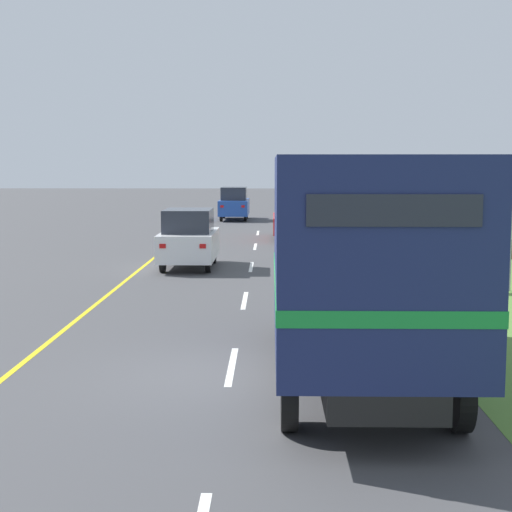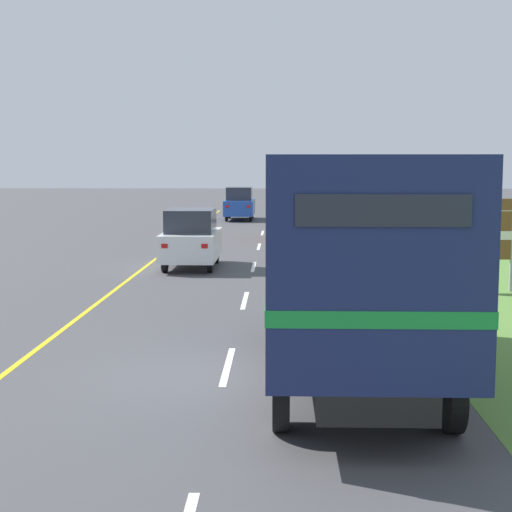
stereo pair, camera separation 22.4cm
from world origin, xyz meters
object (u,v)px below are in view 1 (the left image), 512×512
Objects in this scene: lead_car_red_ahead at (292,220)px; lead_car_blue_ahead at (234,203)px; horse_trailer_truck at (356,258)px; lead_car_white at (189,239)px; highway_sign at (483,236)px.

lead_car_blue_ahead reaches higher than lead_car_red_ahead.
lead_car_blue_ahead is at bearing 104.82° from lead_car_red_ahead.
lead_car_white is (-4.13, 13.81, -1.01)m from horse_trailer_truck.
highway_sign is at bearing -72.28° from lead_car_red_ahead.
highway_sign is at bearing 64.02° from horse_trailer_truck.
highway_sign is at bearing -28.67° from lead_car_white.
lead_car_red_ahead is 15.82m from highway_sign.
lead_car_white is 9.79m from highway_sign.
horse_trailer_truck reaches higher than lead_car_red_ahead.
horse_trailer_truck is at bearing -73.35° from lead_car_white.
highway_sign reaches higher than lead_car_blue_ahead.
lead_car_blue_ahead reaches higher than lead_car_white.
highway_sign is (4.81, -15.05, 0.64)m from lead_car_red_ahead.
horse_trailer_truck is 1.80× the size of lead_car_blue_ahead.
lead_car_blue_ahead is at bearing 106.41° from highway_sign.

